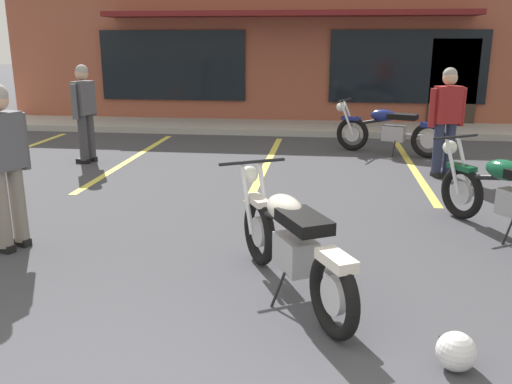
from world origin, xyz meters
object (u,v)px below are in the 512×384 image
(person_by_back_row, at_px, (84,108))
(person_in_shorts_foreground, at_px, (4,158))
(person_in_black_shirt, at_px, (447,116))
(motorcycle_black_cruiser, at_px, (389,129))
(motorcycle_blue_standard, at_px, (511,196))
(helmet_on_pavement, at_px, (456,351))
(motorcycle_foreground_classic, at_px, (290,242))

(person_by_back_row, bearing_deg, person_in_shorts_foreground, -76.34)
(person_in_black_shirt, bearing_deg, person_in_shorts_foreground, -142.78)
(motorcycle_black_cruiser, relative_size, person_in_shorts_foreground, 1.20)
(motorcycle_black_cruiser, xyz_separation_m, motorcycle_blue_standard, (0.84, -4.41, 0.00))
(motorcycle_blue_standard, height_order, helmet_on_pavement, motorcycle_blue_standard)
(person_by_back_row, height_order, helmet_on_pavement, person_by_back_row)
(motorcycle_blue_standard, xyz_separation_m, helmet_on_pavement, (-1.11, -2.67, -0.33))
(motorcycle_black_cruiser, height_order, helmet_on_pavement, motorcycle_black_cruiser)
(helmet_on_pavement, bearing_deg, motorcycle_blue_standard, 67.47)
(motorcycle_foreground_classic, xyz_separation_m, person_in_shorts_foreground, (-2.87, 0.66, 0.49))
(motorcycle_foreground_classic, bearing_deg, person_by_back_row, 129.42)
(motorcycle_black_cruiser, xyz_separation_m, helmet_on_pavement, (-0.27, -7.07, -0.33))
(motorcycle_foreground_classic, distance_m, motorcycle_black_cruiser, 6.26)
(motorcycle_foreground_classic, bearing_deg, person_in_black_shirt, 64.80)
(motorcycle_blue_standard, height_order, person_in_black_shirt, person_in_black_shirt)
(motorcycle_blue_standard, distance_m, person_by_back_row, 6.81)
(person_by_back_row, relative_size, helmet_on_pavement, 6.44)
(motorcycle_blue_standard, distance_m, helmet_on_pavement, 2.91)
(motorcycle_blue_standard, relative_size, person_by_back_row, 1.12)
(motorcycle_foreground_classic, distance_m, motorcycle_blue_standard, 2.82)
(person_in_shorts_foreground, xyz_separation_m, person_by_back_row, (-0.98, 4.03, 0.00))
(person_in_black_shirt, distance_m, person_by_back_row, 5.94)
(motorcycle_foreground_classic, xyz_separation_m, motorcycle_blue_standard, (2.25, 1.70, 0.00))
(motorcycle_black_cruiser, bearing_deg, motorcycle_foreground_classic, -103.03)
(person_in_black_shirt, xyz_separation_m, helmet_on_pavement, (-0.93, -5.39, -0.82))
(motorcycle_blue_standard, distance_m, person_in_shorts_foreground, 5.25)
(person_by_back_row, bearing_deg, helmet_on_pavement, -48.54)
(motorcycle_foreground_classic, relative_size, helmet_on_pavement, 7.36)
(motorcycle_foreground_classic, height_order, person_in_shorts_foreground, person_in_shorts_foreground)
(motorcycle_foreground_classic, height_order, person_by_back_row, person_by_back_row)
(person_in_black_shirt, bearing_deg, motorcycle_black_cruiser, 111.69)
(motorcycle_foreground_classic, height_order, helmet_on_pavement, motorcycle_foreground_classic)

